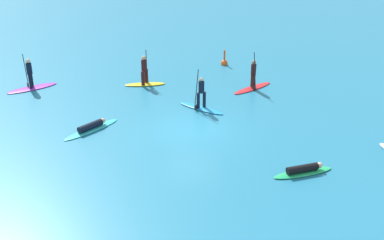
{
  "coord_description": "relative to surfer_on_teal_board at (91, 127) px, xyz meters",
  "views": [
    {
      "loc": [
        4.82,
        -21.81,
        11.45
      ],
      "look_at": [
        0.0,
        0.0,
        0.5
      ],
      "focal_mm": 46.23,
      "sensor_mm": 36.0,
      "label": 1
    }
  ],
  "objects": [
    {
      "name": "surfer_on_purple_board",
      "position": [
        -5.68,
        4.34,
        0.34
      ],
      "size": [
        2.64,
        2.7,
        2.12
      ],
      "rotation": [
        0.0,
        0.0,
        3.94
      ],
      "color": "purple",
      "rests_on": "ground_plane"
    },
    {
      "name": "marker_buoy",
      "position": [
        5.02,
        11.08,
        0.02
      ],
      "size": [
        0.46,
        0.46,
        1.15
      ],
      "color": "#E55119",
      "rests_on": "ground_plane"
    },
    {
      "name": "ground_plane",
      "position": [
        4.94,
        1.22,
        -0.15
      ],
      "size": [
        120.0,
        120.0,
        0.0
      ],
      "primitive_type": "plane",
      "color": "teal",
      "rests_on": "ground"
    },
    {
      "name": "surfer_on_blue_board",
      "position": [
        4.91,
        3.68,
        0.34
      ],
      "size": [
        2.81,
        1.56,
        2.32
      ],
      "rotation": [
        0.0,
        0.0,
        2.76
      ],
      "color": "#1E8CD1",
      "rests_on": "ground_plane"
    },
    {
      "name": "surfer_on_green_board",
      "position": [
        10.54,
        -1.88,
        0.01
      ],
      "size": [
        2.68,
        1.89,
        0.43
      ],
      "rotation": [
        0.0,
        0.0,
        0.52
      ],
      "color": "#23B266",
      "rests_on": "ground_plane"
    },
    {
      "name": "surfer_on_red_board",
      "position": [
        7.37,
        7.22,
        0.35
      ],
      "size": [
        2.33,
        2.69,
        2.39
      ],
      "rotation": [
        0.0,
        0.0,
        4.03
      ],
      "color": "red",
      "rests_on": "ground_plane"
    },
    {
      "name": "surfer_on_yellow_board",
      "position": [
        0.83,
        6.39,
        0.42
      ],
      "size": [
        2.53,
        1.38,
        2.2
      ],
      "rotation": [
        0.0,
        0.0,
        0.34
      ],
      "color": "yellow",
      "rests_on": "ground_plane"
    },
    {
      "name": "surfer_on_teal_board",
      "position": [
        0.0,
        0.0,
        0.0
      ],
      "size": [
        2.19,
        3.09,
        0.42
      ],
      "rotation": [
        0.0,
        0.0,
        1.03
      ],
      "color": "#33C6CC",
      "rests_on": "ground_plane"
    }
  ]
}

